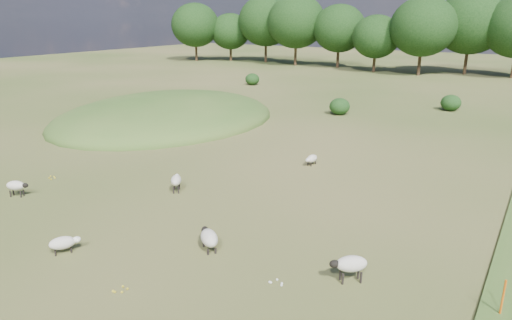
% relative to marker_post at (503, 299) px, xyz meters
% --- Properties ---
extents(ground, '(160.00, 160.00, 0.00)m').
position_rel_marker_post_xyz_m(ground, '(-14.16, 21.98, -0.60)').
color(ground, '#2E4C17').
rests_on(ground, ground).
extents(mound, '(16.00, 20.00, 4.00)m').
position_rel_marker_post_xyz_m(mound, '(-26.16, 13.98, -0.60)').
color(mound, '#33561E').
rests_on(mound, ground).
extents(treeline, '(96.28, 14.66, 11.70)m').
position_rel_marker_post_xyz_m(treeline, '(-15.22, 57.41, 5.97)').
color(treeline, black).
rests_on(treeline, ground).
extents(shrubs, '(25.52, 12.39, 1.44)m').
position_rel_marker_post_xyz_m(shrubs, '(-17.52, 29.32, 0.12)').
color(shrubs, black).
rests_on(shrubs, ground).
extents(marker_post, '(0.06, 0.06, 1.20)m').
position_rel_marker_post_xyz_m(marker_post, '(0.00, 0.00, 0.00)').
color(marker_post, '#D8590C').
rests_on(marker_post, ground).
extents(sheep_0, '(1.31, 1.13, 0.77)m').
position_rel_marker_post_xyz_m(sheep_0, '(-9.40, -1.42, -0.12)').
color(sheep_0, beige).
rests_on(sheep_0, ground).
extents(sheep_1, '(0.89, 1.11, 0.64)m').
position_rel_marker_post_xyz_m(sheep_1, '(-13.64, -4.47, -0.20)').
color(sheep_1, beige).
rests_on(sheep_1, ground).
extents(sheep_2, '(0.52, 1.06, 0.60)m').
position_rel_marker_post_xyz_m(sheep_2, '(-10.68, 9.54, -0.22)').
color(sheep_2, beige).
rests_on(sheep_2, ground).
extents(sheep_3, '(1.21, 1.11, 0.91)m').
position_rel_marker_post_xyz_m(sheep_3, '(-4.29, -0.62, 0.03)').
color(sheep_3, beige).
rests_on(sheep_3, ground).
extents(sheep_4, '(0.96, 1.11, 0.81)m').
position_rel_marker_post_xyz_m(sheep_4, '(-14.38, 2.28, -0.03)').
color(sheep_4, beige).
rests_on(sheep_4, ground).
extents(sheep_5, '(1.12, 0.82, 0.78)m').
position_rel_marker_post_xyz_m(sheep_5, '(-20.23, -2.34, -0.05)').
color(sheep_5, beige).
rests_on(sheep_5, ground).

